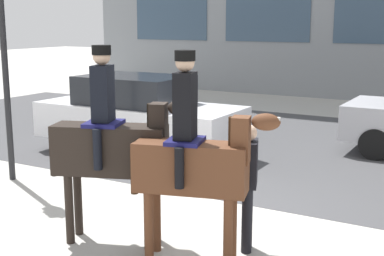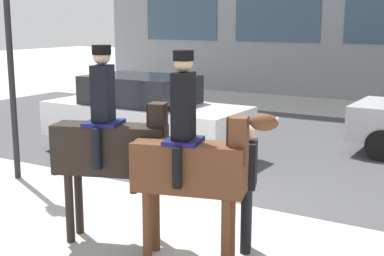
{
  "view_description": "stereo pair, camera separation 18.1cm",
  "coord_description": "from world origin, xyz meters",
  "px_view_note": "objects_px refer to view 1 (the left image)",
  "views": [
    {
      "loc": [
        3.56,
        -6.9,
        2.85
      ],
      "look_at": [
        0.19,
        -0.99,
        1.49
      ],
      "focal_mm": 50.0,
      "sensor_mm": 36.0,
      "label": 1
    },
    {
      "loc": [
        3.71,
        -6.81,
        2.85
      ],
      "look_at": [
        0.19,
        -0.99,
        1.49
      ],
      "focal_mm": 50.0,
      "sensor_mm": 36.0,
      "label": 2
    }
  ],
  "objects_px": {
    "pedestrian_bystander": "(247,178)",
    "mounted_horse_lead": "(113,144)",
    "street_car_near_lane": "(138,114)",
    "mounted_horse_companion": "(194,159)",
    "traffic_light": "(1,19)"
  },
  "relations": [
    {
      "from": "mounted_horse_lead",
      "to": "mounted_horse_companion",
      "type": "relative_size",
      "value": 1.01
    },
    {
      "from": "mounted_horse_companion",
      "to": "traffic_light",
      "type": "bearing_deg",
      "value": 148.29
    },
    {
      "from": "street_car_near_lane",
      "to": "traffic_light",
      "type": "distance_m",
      "value": 3.51
    },
    {
      "from": "mounted_horse_companion",
      "to": "traffic_light",
      "type": "xyz_separation_m",
      "value": [
        -4.56,
        1.29,
        1.63
      ]
    },
    {
      "from": "pedestrian_bystander",
      "to": "street_car_near_lane",
      "type": "height_order",
      "value": "street_car_near_lane"
    },
    {
      "from": "street_car_near_lane",
      "to": "pedestrian_bystander",
      "type": "bearing_deg",
      "value": -40.17
    },
    {
      "from": "street_car_near_lane",
      "to": "traffic_light",
      "type": "height_order",
      "value": "traffic_light"
    },
    {
      "from": "street_car_near_lane",
      "to": "mounted_horse_companion",
      "type": "bearing_deg",
      "value": -47.77
    },
    {
      "from": "pedestrian_bystander",
      "to": "traffic_light",
      "type": "bearing_deg",
      "value": -28.58
    },
    {
      "from": "street_car_near_lane",
      "to": "traffic_light",
      "type": "relative_size",
      "value": 1.03
    },
    {
      "from": "pedestrian_bystander",
      "to": "traffic_light",
      "type": "distance_m",
      "value": 5.4
    },
    {
      "from": "pedestrian_bystander",
      "to": "mounted_horse_lead",
      "type": "bearing_deg",
      "value": -0.31
    },
    {
      "from": "mounted_horse_lead",
      "to": "traffic_light",
      "type": "height_order",
      "value": "traffic_light"
    },
    {
      "from": "mounted_horse_companion",
      "to": "street_car_near_lane",
      "type": "bearing_deg",
      "value": 116.27
    },
    {
      "from": "mounted_horse_companion",
      "to": "street_car_near_lane",
      "type": "relative_size",
      "value": 0.57
    }
  ]
}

